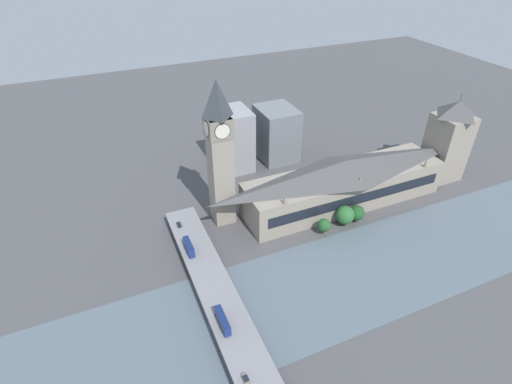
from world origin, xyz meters
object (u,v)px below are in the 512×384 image
object	(u,v)px
clock_tower	(220,152)
car_southbound_lead	(179,224)
victoria_tower	(448,140)
parliament_hall	(345,182)
double_decker_bus_rear	(223,320)
road_bridge	(226,312)
double_decker_bus_mid	(189,247)
car_southbound_mid	(246,379)

from	to	relation	value
clock_tower	car_southbound_lead	xyz separation A→B (m)	(-3.76, 23.65, -32.31)
victoria_tower	parliament_hall	bearing A→B (deg)	90.04
double_decker_bus_rear	clock_tower	bearing A→B (deg)	-19.68
road_bridge	double_decker_bus_mid	world-z (taller)	double_decker_bus_mid
clock_tower	victoria_tower	bearing A→B (deg)	-95.13
car_southbound_lead	car_southbound_mid	world-z (taller)	car_southbound_lead
car_southbound_mid	parliament_hall	bearing A→B (deg)	-48.96
victoria_tower	road_bridge	bearing A→B (deg)	107.46
victoria_tower	double_decker_bus_mid	size ratio (longest dim) A/B	4.81
clock_tower	double_decker_bus_mid	xyz separation A→B (m)	(-23.07, 24.03, -30.41)
car_southbound_lead	car_southbound_mid	xyz separation A→B (m)	(-84.85, 0.32, -0.03)
double_decker_bus_mid	road_bridge	bearing A→B (deg)	-174.45
car_southbound_mid	car_southbound_lead	bearing A→B (deg)	-0.22
clock_tower	double_decker_bus_rear	xyz separation A→B (m)	(-65.97, 23.60, -30.34)
road_bridge	double_decker_bus_mid	bearing A→B (deg)	5.55
parliament_hall	double_decker_bus_mid	bearing A→B (deg)	97.20
parliament_hall	car_southbound_lead	world-z (taller)	parliament_hall
clock_tower	double_decker_bus_mid	size ratio (longest dim) A/B	6.89
victoria_tower	double_decker_bus_rear	size ratio (longest dim) A/B	4.46
double_decker_bus_mid	car_southbound_mid	world-z (taller)	double_decker_bus_mid
road_bridge	car_southbound_lead	xyz separation A→B (m)	(56.18, 3.21, 1.87)
clock_tower	car_southbound_mid	bearing A→B (deg)	164.86
double_decker_bus_rear	parliament_hall	bearing A→B (deg)	-58.36
parliament_hall	clock_tower	distance (m)	70.21
double_decker_bus_mid	car_southbound_mid	size ratio (longest dim) A/B	2.65
clock_tower	road_bridge	size ratio (longest dim) A/B	0.54
clock_tower	double_decker_bus_mid	distance (m)	45.10
victoria_tower	double_decker_bus_rear	world-z (taller)	victoria_tower
parliament_hall	car_southbound_lead	bearing A→B (deg)	84.68
clock_tower	victoria_tower	world-z (taller)	clock_tower
parliament_hall	car_southbound_mid	bearing A→B (deg)	131.04
double_decker_bus_mid	double_decker_bus_rear	world-z (taller)	double_decker_bus_rear
road_bridge	double_decker_bus_rear	size ratio (longest dim) A/B	11.93
double_decker_bus_mid	car_southbound_mid	xyz separation A→B (m)	(-65.53, -0.05, -1.93)
double_decker_bus_rear	car_southbound_mid	bearing A→B (deg)	179.04
parliament_hall	clock_tower	world-z (taller)	clock_tower
victoria_tower	car_southbound_mid	distance (m)	174.97
road_bridge	double_decker_bus_rear	bearing A→B (deg)	152.42
clock_tower	car_southbound_mid	xyz separation A→B (m)	(-88.61, 23.98, -32.34)
clock_tower	double_decker_bus_mid	world-z (taller)	clock_tower
parliament_hall	road_bridge	bearing A→B (deg)	119.59
parliament_hall	victoria_tower	bearing A→B (deg)	-89.96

